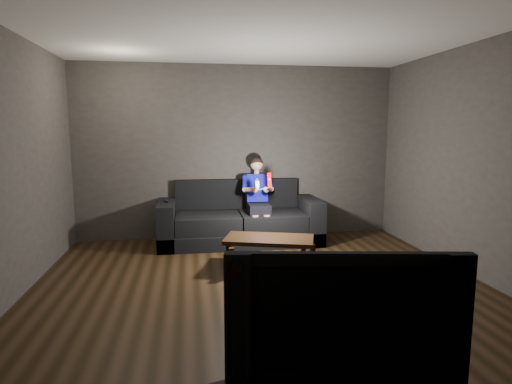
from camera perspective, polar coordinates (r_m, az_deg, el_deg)
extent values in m
plane|color=black|center=(4.63, 1.13, -13.36)|extent=(5.00, 5.00, 0.00)
cube|color=#373330|center=(6.78, -2.49, 5.32)|extent=(5.00, 0.04, 2.70)
cube|color=#373330|center=(1.92, 14.23, -2.90)|extent=(5.00, 0.04, 2.70)
cube|color=#373330|center=(5.34, 28.67, 3.46)|extent=(0.04, 5.00, 2.70)
cube|color=silver|center=(4.41, 1.24, 21.31)|extent=(5.00, 5.00, 0.02)
cube|color=black|center=(6.57, -2.19, -5.79)|extent=(2.41, 1.04, 0.21)
cube|color=black|center=(6.37, -6.41, -4.16)|extent=(0.94, 0.73, 0.25)
cube|color=black|center=(6.48, 2.16, -3.90)|extent=(0.94, 0.73, 0.25)
cube|color=black|center=(6.84, -2.60, -0.16)|extent=(1.93, 0.24, 0.47)
cube|color=black|center=(6.48, -11.79, -4.11)|extent=(0.24, 1.04, 0.66)
cube|color=black|center=(6.72, 7.04, -3.55)|extent=(0.24, 1.04, 0.66)
cube|color=black|center=(6.38, 0.37, -2.25)|extent=(0.32, 0.40, 0.15)
cube|color=#131194|center=(6.54, 0.08, 0.55)|extent=(0.32, 0.23, 0.44)
cube|color=#E2A00D|center=(6.45, 0.20, 0.99)|extent=(0.10, 0.10, 0.11)
cube|color=#B41F18|center=(6.44, 0.21, 0.99)|extent=(0.06, 0.06, 0.07)
cylinder|color=#DDA58B|center=(6.51, 0.08, 2.66)|extent=(0.07, 0.07, 0.06)
sphere|color=#DDA58B|center=(6.50, 0.08, 3.73)|extent=(0.19, 0.19, 0.19)
ellipsoid|color=black|center=(6.51, 0.07, 3.92)|extent=(0.20, 0.20, 0.17)
cylinder|color=#131194|center=(6.44, -1.54, 1.12)|extent=(0.08, 0.24, 0.20)
cylinder|color=#131194|center=(6.50, 1.88, 1.19)|extent=(0.08, 0.24, 0.20)
cylinder|color=#DDA58B|center=(6.29, -0.82, 0.51)|extent=(0.15, 0.25, 0.11)
cylinder|color=#DDA58B|center=(6.33, 1.73, 0.57)|extent=(0.15, 0.25, 0.11)
sphere|color=#DDA58B|center=(6.20, -0.16, 0.30)|extent=(0.09, 0.09, 0.09)
sphere|color=#DDA58B|center=(6.22, 1.38, 0.33)|extent=(0.09, 0.09, 0.09)
cylinder|color=#DDA58B|center=(6.21, -0.09, -4.73)|extent=(0.10, 0.10, 0.36)
cylinder|color=#DDA58B|center=(6.24, 1.45, -4.68)|extent=(0.10, 0.10, 0.36)
cube|color=#F10300|center=(5.98, 1.77, 1.54)|extent=(0.06, 0.08, 0.22)
cube|color=maroon|center=(5.95, 1.81, 2.10)|extent=(0.03, 0.01, 0.03)
cylinder|color=white|center=(5.96, 1.81, 1.38)|extent=(0.02, 0.01, 0.02)
ellipsoid|color=white|center=(5.96, 0.16, 1.08)|extent=(0.08, 0.10, 0.16)
cylinder|color=black|center=(5.92, 0.21, 1.60)|extent=(0.03, 0.01, 0.03)
cube|color=black|center=(6.36, -11.91, -1.21)|extent=(0.07, 0.15, 0.03)
cube|color=black|center=(6.41, -11.89, -1.00)|extent=(0.02, 0.02, 0.00)
cube|color=black|center=(5.30, 1.78, -6.34)|extent=(1.19, 0.83, 0.05)
cube|color=black|center=(5.08, -3.28, -9.31)|extent=(0.06, 0.06, 0.34)
cube|color=black|center=(5.26, 7.53, -8.75)|extent=(0.06, 0.06, 0.34)
cube|color=black|center=(5.50, -3.73, -7.92)|extent=(0.06, 0.06, 0.34)
cube|color=black|center=(5.66, 6.27, -7.46)|extent=(0.06, 0.06, 0.34)
imported|color=black|center=(2.29, 11.42, -15.26)|extent=(1.18, 0.34, 0.68)
cube|color=white|center=(2.60, 22.57, -18.51)|extent=(0.09, 0.16, 0.20)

